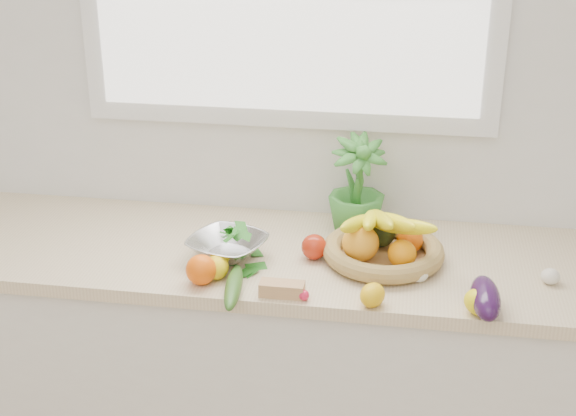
% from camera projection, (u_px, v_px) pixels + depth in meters
% --- Properties ---
extents(back_wall, '(4.50, 0.02, 2.70)m').
position_uv_depth(back_wall, '(288.00, 79.00, 2.50)').
color(back_wall, white).
rests_on(back_wall, ground).
extents(counter_cabinet, '(2.20, 0.58, 0.86)m').
position_uv_depth(counter_cabinet, '(274.00, 380.00, 2.59)').
color(counter_cabinet, silver).
rests_on(counter_cabinet, ground).
extents(countertop, '(2.24, 0.62, 0.04)m').
position_uv_depth(countertop, '(273.00, 256.00, 2.41)').
color(countertop, beige).
rests_on(countertop, counter_cabinet).
extents(orange_loose, '(0.09, 0.09, 0.09)m').
position_uv_depth(orange_loose, '(201.00, 270.00, 2.20)').
color(orange_loose, '#FB5B07').
rests_on(orange_loose, countertop).
extents(lemon_a, '(0.08, 0.09, 0.07)m').
position_uv_depth(lemon_a, '(217.00, 267.00, 2.23)').
color(lemon_a, yellow).
rests_on(lemon_a, countertop).
extents(lemon_b, '(0.09, 0.10, 0.06)m').
position_uv_depth(lemon_b, '(372.00, 295.00, 2.09)').
color(lemon_b, '#F0B30D').
rests_on(lemon_b, countertop).
extents(lemon_c, '(0.11, 0.11, 0.07)m').
position_uv_depth(lemon_c, '(480.00, 302.00, 2.05)').
color(lemon_c, yellow).
rests_on(lemon_c, countertop).
extents(apple, '(0.10, 0.10, 0.08)m').
position_uv_depth(apple, '(314.00, 247.00, 2.34)').
color(apple, '#AA230D').
rests_on(apple, countertop).
extents(ginger, '(0.12, 0.05, 0.04)m').
position_uv_depth(ginger, '(282.00, 289.00, 2.15)').
color(ginger, tan).
rests_on(ginger, countertop).
extents(garlic_a, '(0.07, 0.07, 0.04)m').
position_uv_depth(garlic_a, '(550.00, 276.00, 2.21)').
color(garlic_a, white).
rests_on(garlic_a, countertop).
extents(garlic_b, '(0.05, 0.05, 0.04)m').
position_uv_depth(garlic_b, '(363.00, 246.00, 2.38)').
color(garlic_b, silver).
rests_on(garlic_b, countertop).
extents(garlic_c, '(0.06, 0.06, 0.05)m').
position_uv_depth(garlic_c, '(419.00, 274.00, 2.22)').
color(garlic_c, white).
rests_on(garlic_c, countertop).
extents(eggplant, '(0.09, 0.20, 0.08)m').
position_uv_depth(eggplant, '(485.00, 298.00, 2.06)').
color(eggplant, '#2A0E36').
rests_on(eggplant, countertop).
extents(cucumber, '(0.07, 0.25, 0.04)m').
position_uv_depth(cucumber, '(234.00, 287.00, 2.15)').
color(cucumber, '#295318').
rests_on(cucumber, countertop).
extents(radish, '(0.03, 0.03, 0.03)m').
position_uv_depth(radish, '(304.00, 295.00, 2.13)').
color(radish, red).
rests_on(radish, countertop).
extents(potted_herb, '(0.23, 0.23, 0.32)m').
position_uv_depth(potted_herb, '(357.00, 186.00, 2.49)').
color(potted_herb, '#398530').
rests_on(potted_herb, countertop).
extents(fruit_basket, '(0.44, 0.44, 0.18)m').
position_uv_depth(fruit_basket, '(382.00, 244.00, 2.33)').
color(fruit_basket, tan).
rests_on(fruit_basket, countertop).
extents(colander_with_spinach, '(0.28, 0.28, 0.12)m').
position_uv_depth(colander_with_spinach, '(227.00, 241.00, 2.33)').
color(colander_with_spinach, silver).
rests_on(colander_with_spinach, countertop).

